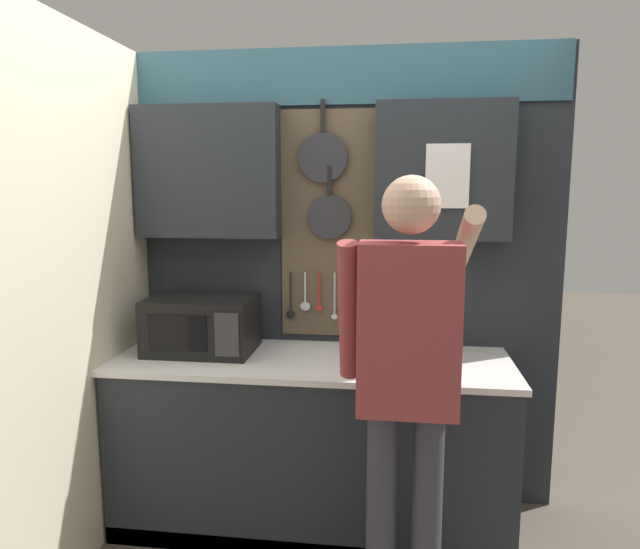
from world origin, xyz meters
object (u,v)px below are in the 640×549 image
knife_block (423,342)px  person (407,362)px  microwave (202,324)px  utensil_crock (391,342)px

knife_block → person: 0.64m
microwave → person: person is taller
microwave → knife_block: 1.13m
microwave → utensil_crock: size_ratio=1.62×
microwave → knife_block: bearing=0.0°
utensil_crock → microwave: bearing=-179.9°
microwave → utensil_crock: bearing=0.1°
person → utensil_crock: bearing=96.1°
knife_block → person: size_ratio=0.15×
microwave → knife_block: (1.13, 0.00, -0.05)m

